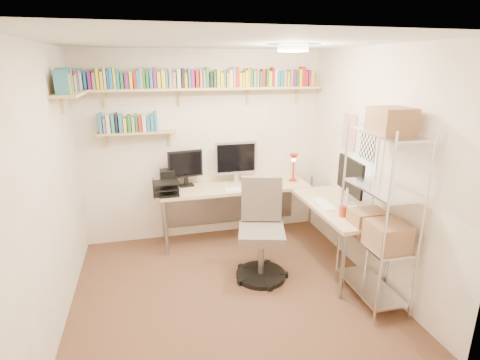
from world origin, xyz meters
name	(u,v)px	position (x,y,z in m)	size (l,w,h in m)	color
ground	(229,290)	(0.00, 0.00, 0.00)	(3.20, 3.20, 0.00)	#4C3320
room_shell	(228,148)	(0.00, 0.00, 1.55)	(3.24, 3.04, 2.52)	beige
wall_shelves	(170,89)	(-0.42, 1.30, 2.03)	(3.12, 1.09, 0.80)	#D2BC76
corner_desk	(250,191)	(0.49, 0.96, 0.76)	(2.36, 2.00, 1.33)	beige
office_chair	(261,237)	(0.42, 0.23, 0.47)	(0.61, 0.62, 1.12)	black
wire_rack	(381,200)	(1.36, -0.52, 1.09)	(0.40, 0.79, 1.95)	silver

